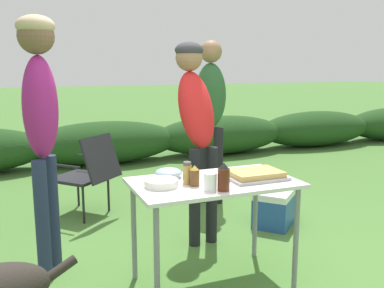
% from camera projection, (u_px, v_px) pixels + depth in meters
% --- Properties ---
extents(ground_plane, '(60.00, 60.00, 0.00)m').
position_uv_depth(ground_plane, '(213.00, 282.00, 3.01)').
color(ground_plane, '#477533').
extents(shrub_hedge, '(14.40, 0.90, 0.66)m').
position_uv_depth(shrub_hedge, '(104.00, 143.00, 6.62)').
color(shrub_hedge, '#1E4219').
rests_on(shrub_hedge, ground).
extents(folding_table, '(1.10, 0.64, 0.74)m').
position_uv_depth(folding_table, '(214.00, 192.00, 2.89)').
color(folding_table, silver).
rests_on(folding_table, ground).
extents(food_tray, '(0.39, 0.30, 0.06)m').
position_uv_depth(food_tray, '(255.00, 175.00, 2.93)').
color(food_tray, '#9E9EA3').
rests_on(food_tray, folding_table).
extents(plate_stack, '(0.22, 0.22, 0.05)m').
position_uv_depth(plate_stack, '(161.00, 183.00, 2.74)').
color(plate_stack, white).
rests_on(plate_stack, folding_table).
extents(mixing_bowl, '(0.19, 0.19, 0.07)m').
position_uv_depth(mixing_bowl, '(169.00, 173.00, 2.95)').
color(mixing_bowl, '#99B2CC').
rests_on(mixing_bowl, folding_table).
extents(paper_cup_stack, '(0.08, 0.08, 0.11)m').
position_uv_depth(paper_cup_stack, '(210.00, 182.00, 2.64)').
color(paper_cup_stack, white).
rests_on(paper_cup_stack, folding_table).
extents(beer_bottle, '(0.06, 0.06, 0.13)m').
position_uv_depth(beer_bottle, '(195.00, 176.00, 2.75)').
color(beer_bottle, brown).
rests_on(beer_bottle, folding_table).
extents(bbq_sauce_bottle, '(0.08, 0.08, 0.18)m').
position_uv_depth(bbq_sauce_bottle, '(224.00, 177.00, 2.63)').
color(bbq_sauce_bottle, '#562314').
rests_on(bbq_sauce_bottle, folding_table).
extents(spice_jar, '(0.06, 0.06, 0.15)m').
position_uv_depth(spice_jar, '(187.00, 173.00, 2.79)').
color(spice_jar, '#B2893D').
rests_on(spice_jar, folding_table).
extents(standing_person_in_red_jacket, '(0.35, 0.49, 1.70)m').
position_uv_depth(standing_person_in_red_jacket, '(196.00, 112.00, 3.59)').
color(standing_person_in_red_jacket, black).
rests_on(standing_person_in_red_jacket, ground).
extents(standing_person_with_beanie, '(0.41, 0.39, 1.77)m').
position_uv_depth(standing_person_with_beanie, '(210.00, 105.00, 4.59)').
color(standing_person_with_beanie, black).
rests_on(standing_person_with_beanie, ground).
extents(standing_person_in_navy_coat, '(0.34, 0.37, 1.83)m').
position_uv_depth(standing_person_in_navy_coat, '(41.00, 110.00, 2.91)').
color(standing_person_in_navy_coat, '#232D4C').
rests_on(standing_person_in_navy_coat, ground).
extents(camp_chair_green_behind_table, '(0.74, 0.75, 0.83)m').
position_uv_depth(camp_chair_green_behind_table, '(88.00, 171.00, 4.27)').
color(camp_chair_green_behind_table, '#232328').
rests_on(camp_chair_green_behind_table, ground).
extents(cooler_box, '(0.57, 0.56, 0.34)m').
position_uv_depth(cooler_box, '(275.00, 207.00, 4.10)').
color(cooler_box, '#234C93').
rests_on(cooler_box, ground).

